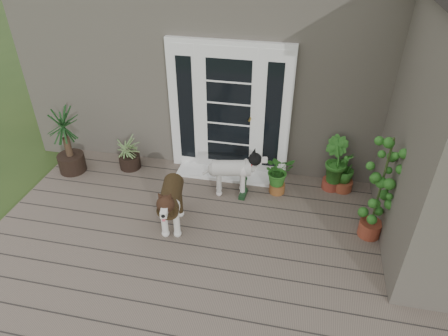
# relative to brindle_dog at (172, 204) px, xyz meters

# --- Properties ---
(deck) EXTENTS (6.20, 4.60, 0.12)m
(deck) POSITION_rel_brindle_dog_xyz_m (0.67, -0.65, -0.43)
(deck) COLOR #6B5B4C
(deck) RESTS_ON ground
(house_main) EXTENTS (7.40, 4.00, 3.10)m
(house_main) POSITION_rel_brindle_dog_xyz_m (0.67, 3.60, 1.06)
(house_main) COLOR #665E54
(house_main) RESTS_ON ground
(door_unit) EXTENTS (1.90, 0.14, 2.15)m
(door_unit) POSITION_rel_brindle_dog_xyz_m (0.47, 1.55, 0.70)
(door_unit) COLOR white
(door_unit) RESTS_ON deck
(door_step) EXTENTS (1.60, 0.40, 0.05)m
(door_step) POSITION_rel_brindle_dog_xyz_m (0.47, 1.35, -0.35)
(door_step) COLOR white
(door_step) RESTS_ON deck
(brindle_dog) EXTENTS (0.55, 0.96, 0.75)m
(brindle_dog) POSITION_rel_brindle_dog_xyz_m (0.00, 0.00, 0.00)
(brindle_dog) COLOR #3B2A15
(brindle_dog) RESTS_ON deck
(white_dog) EXTENTS (0.84, 0.49, 0.65)m
(white_dog) POSITION_rel_brindle_dog_xyz_m (0.64, 0.91, -0.05)
(white_dog) COLOR white
(white_dog) RESTS_ON deck
(spider_plant) EXTENTS (0.63, 0.63, 0.62)m
(spider_plant) POSITION_rel_brindle_dog_xyz_m (-1.16, 1.25, -0.06)
(spider_plant) COLOR #8FA767
(spider_plant) RESTS_ON deck
(yucca) EXTENTS (1.04, 1.04, 1.18)m
(yucca) POSITION_rel_brindle_dog_xyz_m (-2.06, 0.96, 0.22)
(yucca) COLOR black
(yucca) RESTS_ON deck
(herb_a) EXTENTS (0.61, 0.61, 0.57)m
(herb_a) POSITION_rel_brindle_dog_xyz_m (1.33, 1.06, -0.09)
(herb_a) COLOR #2B631C
(herb_a) RESTS_ON deck
(herb_b) EXTENTS (0.61, 0.61, 0.66)m
(herb_b) POSITION_rel_brindle_dog_xyz_m (2.14, 1.34, -0.05)
(herb_b) COLOR #285618
(herb_b) RESTS_ON deck
(herb_c) EXTENTS (0.43, 0.43, 0.51)m
(herb_c) POSITION_rel_brindle_dog_xyz_m (2.32, 1.35, -0.12)
(herb_c) COLOR #175319
(herb_c) RESTS_ON deck
(sapling) EXTENTS (0.59, 0.59, 1.56)m
(sapling) POSITION_rel_brindle_dog_xyz_m (2.64, 0.36, 0.40)
(sapling) COLOR #1A5C1B
(sapling) RESTS_ON deck
(clog_left) EXTENTS (0.15, 0.28, 0.08)m
(clog_left) POSITION_rel_brindle_dog_xyz_m (0.80, 1.16, -0.33)
(clog_left) COLOR black
(clog_left) RESTS_ON deck
(clog_right) EXTENTS (0.14, 0.28, 0.08)m
(clog_right) POSITION_rel_brindle_dog_xyz_m (0.84, 0.86, -0.33)
(clog_right) COLOR black
(clog_right) RESTS_ON deck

